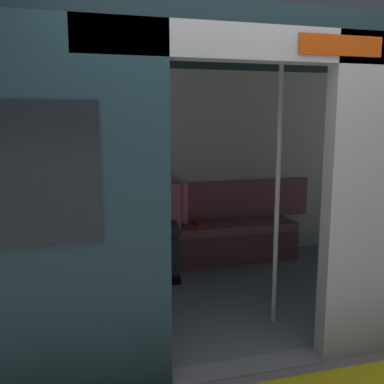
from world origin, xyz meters
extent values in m
plane|color=gray|center=(0.00, 0.00, 0.00)|extent=(60.00, 60.00, 0.00)
cube|color=#ADAFB5|center=(0.00, 0.00, 2.06)|extent=(2.09, 0.16, 0.20)
cube|color=#BF3F0C|center=(-0.52, 0.09, 2.06)|extent=(0.56, 0.02, 0.12)
cube|color=#15272E|center=(0.00, -1.19, 2.22)|extent=(6.40, 2.55, 0.12)
cube|color=slate|center=(0.00, -1.19, 0.00)|extent=(6.08, 2.39, 0.01)
cube|color=silver|center=(0.00, -2.39, 1.08)|extent=(6.08, 0.10, 2.16)
cube|color=#935156|center=(0.00, -2.33, 0.67)|extent=(3.52, 0.06, 0.45)
cube|color=white|center=(0.00, -1.19, 2.13)|extent=(4.48, 0.16, 0.03)
cube|color=gray|center=(0.00, 0.00, 0.01)|extent=(1.05, 0.19, 0.01)
cube|color=#935156|center=(0.00, -2.11, 0.40)|extent=(2.86, 0.44, 0.09)
cube|color=brown|center=(0.00, -1.91, 0.18)|extent=(2.86, 0.04, 0.35)
cube|color=pink|center=(0.12, -2.09, 0.69)|extent=(0.41, 0.27, 0.50)
sphere|color=tan|center=(0.12, -2.09, 1.04)|extent=(0.21, 0.21, 0.21)
sphere|color=#997F59|center=(0.12, -2.10, 1.07)|extent=(0.19, 0.19, 0.19)
cylinder|color=pink|center=(-0.11, -2.03, 0.72)|extent=(0.08, 0.08, 0.44)
cylinder|color=pink|center=(0.36, -2.09, 0.72)|extent=(0.08, 0.08, 0.44)
cylinder|color=#2D2D38|center=(0.06, -1.88, 0.49)|extent=(0.19, 0.42, 0.14)
cylinder|color=#2D2D38|center=(0.24, -1.90, 0.49)|extent=(0.19, 0.42, 0.14)
cylinder|color=#2D2D38|center=(0.09, -1.68, 0.24)|extent=(0.10, 0.10, 0.40)
cylinder|color=#2D2D38|center=(0.26, -1.70, 0.24)|extent=(0.10, 0.10, 0.40)
cube|color=black|center=(0.09, -1.63, 0.03)|extent=(0.13, 0.23, 0.06)
cube|color=black|center=(0.27, -1.66, 0.03)|extent=(0.13, 0.23, 0.06)
cube|color=black|center=(0.61, -2.12, 0.53)|extent=(0.26, 0.14, 0.17)
cube|color=black|center=(0.61, -2.04, 0.52)|extent=(0.02, 0.01, 0.14)
cube|color=#B22D2D|center=(-0.32, -2.12, 0.46)|extent=(0.15, 0.22, 0.03)
cylinder|color=silver|center=(0.46, -0.41, 1.07)|extent=(0.04, 0.04, 2.14)
cylinder|color=silver|center=(-0.46, -0.55, 1.07)|extent=(0.04, 0.04, 2.14)
camera|label=1|loc=(1.08, 2.47, 1.64)|focal=41.07mm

